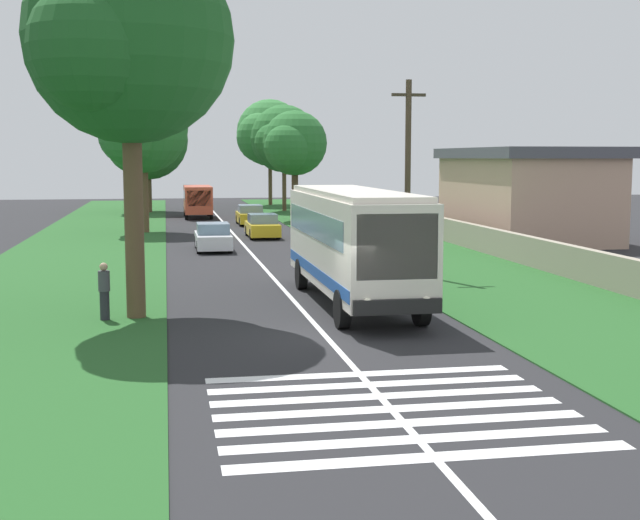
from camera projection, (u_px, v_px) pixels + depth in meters
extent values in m
plane|color=#262628|center=(325.00, 336.00, 23.16)|extent=(160.00, 160.00, 0.00)
cube|color=#235623|center=(70.00, 270.00, 36.39)|extent=(120.00, 8.00, 0.04)
cube|color=#235623|center=(442.00, 262.00, 39.26)|extent=(120.00, 8.00, 0.04)
cube|color=silver|center=(263.00, 267.00, 37.82)|extent=(110.00, 0.16, 0.01)
cube|color=silver|center=(353.00, 240.00, 27.92)|extent=(11.00, 2.50, 2.90)
cube|color=slate|center=(351.00, 224.00, 28.15)|extent=(9.68, 2.54, 0.85)
cube|color=slate|center=(397.00, 247.00, 22.54)|extent=(0.08, 2.20, 1.74)
cube|color=#1E4C9E|center=(353.00, 271.00, 28.04)|extent=(10.78, 2.53, 0.36)
cube|color=silver|center=(353.00, 193.00, 27.73)|extent=(10.56, 2.30, 0.18)
cube|color=black|center=(398.00, 307.00, 22.61)|extent=(0.16, 2.40, 0.40)
sphere|color=#F2EDCC|center=(368.00, 302.00, 22.51)|extent=(0.24, 0.24, 0.24)
sphere|color=#F2EDCC|center=(427.00, 301.00, 22.79)|extent=(0.24, 0.24, 0.24)
cylinder|color=black|center=(342.00, 309.00, 24.09)|extent=(1.10, 0.32, 1.10)
cylinder|color=black|center=(301.00, 274.00, 31.32)|extent=(1.10, 0.32, 1.10)
cylinder|color=black|center=(421.00, 307.00, 24.49)|extent=(1.10, 0.32, 1.10)
cylinder|color=black|center=(363.00, 273.00, 31.72)|extent=(1.10, 0.32, 1.10)
cube|color=silver|center=(434.00, 457.00, 13.78)|extent=(0.45, 6.80, 0.01)
cube|color=silver|center=(418.00, 439.00, 14.65)|extent=(0.45, 6.80, 0.01)
cube|color=silver|center=(404.00, 423.00, 15.53)|extent=(0.45, 6.80, 0.01)
cube|color=silver|center=(391.00, 409.00, 16.41)|extent=(0.45, 6.80, 0.01)
cube|color=silver|center=(379.00, 396.00, 17.29)|extent=(0.45, 6.80, 0.01)
cube|color=silver|center=(369.00, 385.00, 18.17)|extent=(0.45, 6.80, 0.01)
cube|color=silver|center=(360.00, 374.00, 19.05)|extent=(0.45, 6.80, 0.01)
cube|color=silver|center=(213.00, 240.00, 44.37)|extent=(4.30, 1.75, 0.70)
cube|color=slate|center=(213.00, 228.00, 44.20)|extent=(2.00, 1.61, 0.55)
cylinder|color=black|center=(199.00, 247.00, 42.94)|extent=(0.64, 0.22, 0.64)
cylinder|color=black|center=(197.00, 242.00, 45.58)|extent=(0.64, 0.22, 0.64)
cylinder|color=black|center=(230.00, 247.00, 43.22)|extent=(0.64, 0.22, 0.64)
cylinder|color=black|center=(226.00, 241.00, 45.85)|extent=(0.64, 0.22, 0.64)
cube|color=gold|center=(262.00, 229.00, 51.55)|extent=(4.30, 1.75, 0.70)
cube|color=slate|center=(262.00, 218.00, 51.38)|extent=(2.00, 1.61, 0.55)
cylinder|color=black|center=(252.00, 234.00, 50.12)|extent=(0.64, 0.22, 0.64)
cylinder|color=black|center=(247.00, 230.00, 52.75)|extent=(0.64, 0.22, 0.64)
cylinder|color=black|center=(278.00, 234.00, 50.39)|extent=(0.64, 0.22, 0.64)
cylinder|color=black|center=(272.00, 230.00, 53.03)|extent=(0.64, 0.22, 0.64)
cube|color=gold|center=(250.00, 217.00, 61.29)|extent=(4.30, 1.75, 0.70)
cube|color=slate|center=(250.00, 209.00, 61.12)|extent=(2.00, 1.61, 0.55)
cylinder|color=black|center=(241.00, 222.00, 59.86)|extent=(0.64, 0.22, 0.64)
cylinder|color=black|center=(238.00, 219.00, 62.50)|extent=(0.64, 0.22, 0.64)
cylinder|color=black|center=(263.00, 222.00, 60.13)|extent=(0.64, 0.22, 0.64)
cylinder|color=black|center=(259.00, 219.00, 62.77)|extent=(0.64, 0.22, 0.64)
cube|color=#CC4C33|center=(198.00, 199.00, 68.13)|extent=(6.00, 2.10, 2.10)
cube|color=slate|center=(198.00, 194.00, 68.28)|extent=(5.04, 2.13, 0.70)
cube|color=slate|center=(199.00, 198.00, 65.21)|extent=(0.06, 1.76, 1.18)
cylinder|color=black|center=(186.00, 215.00, 66.24)|extent=(0.76, 0.24, 0.76)
cylinder|color=black|center=(185.00, 212.00, 69.95)|extent=(0.76, 0.24, 0.76)
cylinder|color=black|center=(211.00, 215.00, 66.57)|extent=(0.76, 0.24, 0.76)
cylinder|color=black|center=(209.00, 212.00, 70.29)|extent=(0.76, 0.24, 0.76)
cylinder|color=brown|center=(145.00, 193.00, 54.52)|extent=(0.45, 0.45, 5.01)
sphere|color=#286B2D|center=(143.00, 129.00, 54.04)|extent=(5.58, 5.58, 5.58)
sphere|color=#286B2D|center=(144.00, 136.00, 55.73)|extent=(3.23, 3.23, 3.23)
sphere|color=#286B2D|center=(129.00, 135.00, 52.58)|extent=(3.77, 3.77, 3.77)
cylinder|color=brown|center=(134.00, 209.00, 25.30)|extent=(0.56, 0.56, 6.48)
sphere|color=#1E5623|center=(129.00, 38.00, 24.72)|extent=(6.05, 6.05, 6.05)
sphere|color=#1E5623|center=(132.00, 61.00, 26.54)|extent=(4.00, 4.00, 4.00)
sphere|color=#1E5623|center=(93.00, 47.00, 23.13)|extent=(3.54, 3.54, 3.54)
cylinder|color=brown|center=(149.00, 187.00, 74.66)|extent=(0.49, 0.49, 4.37)
sphere|color=#286B2D|center=(148.00, 140.00, 74.17)|extent=(6.90, 6.90, 6.90)
sphere|color=#286B2D|center=(148.00, 146.00, 76.26)|extent=(4.57, 4.57, 4.57)
sphere|color=#286B2D|center=(135.00, 145.00, 72.37)|extent=(4.70, 4.70, 4.70)
cylinder|color=brown|center=(284.00, 184.00, 76.49)|extent=(0.37, 0.37, 4.75)
sphere|color=#286B2D|center=(284.00, 139.00, 76.02)|extent=(5.96, 5.96, 5.96)
sphere|color=#286B2D|center=(281.00, 144.00, 77.82)|extent=(3.98, 3.98, 3.98)
sphere|color=#286B2D|center=(276.00, 143.00, 74.46)|extent=(3.82, 3.82, 3.82)
cylinder|color=brown|center=(270.00, 178.00, 86.20)|extent=(0.38, 0.38, 5.35)
sphere|color=#337A38|center=(270.00, 133.00, 85.66)|extent=(6.64, 6.64, 6.64)
sphere|color=#337A38|center=(268.00, 138.00, 87.67)|extent=(4.15, 4.15, 4.15)
sphere|color=#337A38|center=(262.00, 137.00, 83.93)|extent=(4.96, 4.96, 4.96)
cylinder|color=#4C3826|center=(295.00, 190.00, 65.45)|extent=(0.50, 0.50, 4.47)
sphere|color=#286B2D|center=(295.00, 143.00, 65.02)|extent=(4.91, 4.91, 4.91)
sphere|color=#286B2D|center=(292.00, 148.00, 66.50)|extent=(3.06, 3.06, 3.06)
sphere|color=#286B2D|center=(287.00, 148.00, 63.74)|extent=(3.52, 3.52, 3.52)
cylinder|color=#473828|center=(408.00, 178.00, 34.79)|extent=(0.24, 0.24, 7.83)
cube|color=#3D3326|center=(409.00, 95.00, 34.40)|extent=(0.12, 1.40, 0.12)
cube|color=#9E937F|center=(474.00, 237.00, 44.66)|extent=(70.00, 0.40, 1.28)
cube|color=tan|center=(525.00, 199.00, 49.89)|extent=(11.76, 6.61, 4.72)
cube|color=#4C4C56|center=(526.00, 153.00, 49.57)|extent=(12.36, 7.21, 0.60)
cylinder|color=#26262D|center=(105.00, 305.00, 25.19)|extent=(0.28, 0.28, 0.85)
cylinder|color=#3F3F47|center=(104.00, 281.00, 25.10)|extent=(0.34, 0.34, 0.60)
sphere|color=tan|center=(104.00, 267.00, 25.05)|extent=(0.24, 0.24, 0.24)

